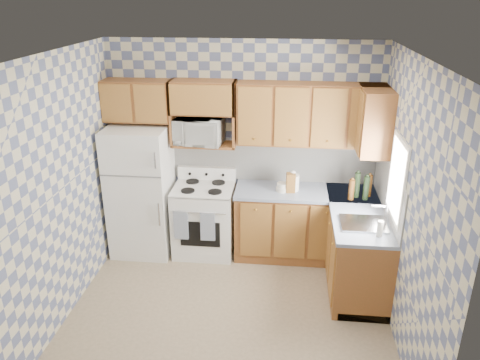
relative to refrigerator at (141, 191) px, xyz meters
name	(u,v)px	position (x,y,z in m)	size (l,w,h in m)	color
floor	(228,313)	(1.27, -1.25, -0.84)	(3.40, 3.40, 0.00)	#7B6B51
back_wall	(243,148)	(1.27, 0.35, 0.51)	(3.40, 0.02, 2.70)	slate
right_wall	(407,207)	(2.97, -1.25, 0.51)	(0.02, 3.20, 2.70)	slate
backsplash_back	(274,160)	(1.68, 0.34, 0.36)	(2.60, 0.01, 0.56)	white
backsplash_right	(388,188)	(2.96, -0.45, 0.36)	(0.01, 1.60, 0.56)	white
refrigerator	(141,191)	(0.00, 0.00, 0.00)	(0.75, 0.70, 1.68)	white
stove_body	(205,220)	(0.80, 0.03, -0.39)	(0.76, 0.65, 0.90)	white
cooktop	(203,188)	(0.80, 0.03, 0.07)	(0.76, 0.65, 0.03)	silver
backguard	(207,173)	(0.80, 0.30, 0.16)	(0.76, 0.08, 0.17)	white
dish_towel_left	(181,225)	(0.57, -0.32, -0.30)	(0.18, 0.03, 0.38)	navy
dish_towel_right	(208,227)	(0.91, -0.32, -0.30)	(0.18, 0.03, 0.38)	navy
base_cabinets_back	(305,225)	(2.10, 0.05, -0.40)	(1.75, 0.60, 0.88)	brown
base_cabinets_right	(355,247)	(2.67, -0.45, -0.40)	(0.60, 1.60, 0.88)	brown
countertop_back	(307,192)	(2.10, 0.05, 0.06)	(1.77, 0.63, 0.04)	slate
countertop_right	(358,212)	(2.67, -0.45, 0.06)	(0.63, 1.60, 0.04)	slate
upper_cabinets_back	(311,114)	(2.10, 0.19, 1.01)	(1.75, 0.33, 0.74)	brown
upper_cabinets_fridge	(137,100)	(-0.02, 0.19, 1.13)	(0.82, 0.33, 0.50)	brown
upper_cabinets_right	(374,120)	(2.81, 0.00, 1.01)	(0.33, 0.70, 0.74)	brown
microwave_shelf	(204,144)	(0.80, 0.19, 0.60)	(0.80, 0.33, 0.03)	brown
microwave	(199,131)	(0.75, 0.16, 0.77)	(0.58, 0.39, 0.32)	white
sink	(363,224)	(2.67, -0.80, 0.09)	(0.48, 0.40, 0.03)	#B7B7BC
window	(397,179)	(2.96, -0.80, 0.61)	(0.02, 0.66, 0.86)	white
bottle_0	(357,185)	(2.68, -0.08, 0.24)	(0.07, 0.07, 0.31)	black
bottle_1	(366,188)	(2.78, -0.14, 0.23)	(0.07, 0.07, 0.29)	black
bottle_2	(369,186)	(2.83, -0.04, 0.21)	(0.07, 0.07, 0.27)	#523011
bottle_3	(351,190)	(2.61, -0.16, 0.20)	(0.07, 0.07, 0.25)	#523011
knife_block	(291,183)	(1.90, -0.01, 0.20)	(0.11, 0.11, 0.24)	brown
electric_kettle	(293,183)	(1.92, 0.04, 0.18)	(0.16, 0.16, 0.20)	white
food_containers	(282,187)	(1.80, 0.00, 0.13)	(0.16, 0.16, 0.10)	silver
soap_bottle	(380,229)	(2.80, -1.04, 0.17)	(0.06, 0.06, 0.17)	silver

